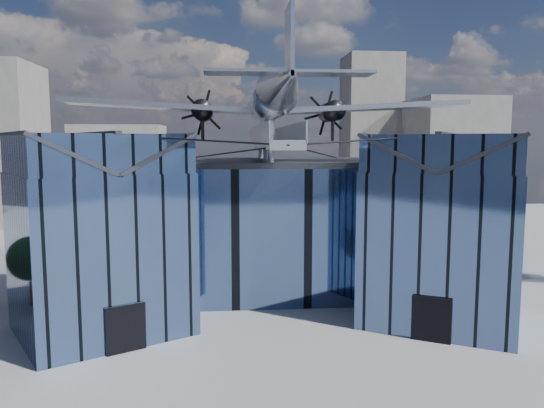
{
  "coord_description": "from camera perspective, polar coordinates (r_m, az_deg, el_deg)",
  "views": [
    {
      "loc": [
        -3.05,
        -32.57,
        11.21
      ],
      "look_at": [
        0.0,
        2.0,
        7.2
      ],
      "focal_mm": 35.0,
      "sensor_mm": 36.0,
      "label": 1
    }
  ],
  "objects": [
    {
      "name": "ground_plane",
      "position": [
        34.58,
        0.3,
        -12.33
      ],
      "size": [
        120.0,
        120.0,
        0.0
      ],
      "primitive_type": "plane",
      "color": "gray"
    },
    {
      "name": "bg_towers",
      "position": [
        83.19,
        -1.95,
        5.76
      ],
      "size": [
        77.0,
        24.5,
        26.0
      ],
      "color": "slate",
      "rests_on": "ground"
    },
    {
      "name": "museum",
      "position": [
        38.92,
        -0.49,
        -1.79
      ],
      "size": [
        32.88,
        24.5,
        17.6
      ],
      "color": "#466090",
      "rests_on": "ground"
    }
  ]
}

